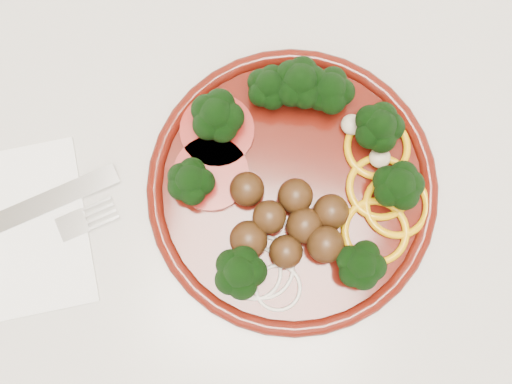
# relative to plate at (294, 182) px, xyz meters

# --- Properties ---
(counter) EXTENTS (2.40, 0.60, 0.90)m
(counter) POSITION_rel_plate_xyz_m (0.02, -0.03, -0.47)
(counter) COLOR silver
(counter) RESTS_ON ground
(plate) EXTENTS (0.25, 0.25, 0.06)m
(plate) POSITION_rel_plate_xyz_m (0.00, 0.00, 0.00)
(plate) COLOR #480E08
(plate) RESTS_ON counter
(napkin) EXTENTS (0.19, 0.19, 0.00)m
(napkin) POSITION_rel_plate_xyz_m (-0.24, -0.09, -0.02)
(napkin) COLOR white
(napkin) RESTS_ON counter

